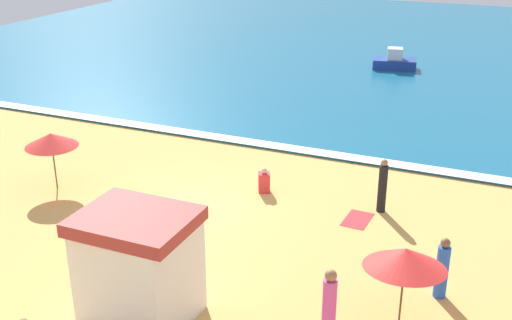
{
  "coord_description": "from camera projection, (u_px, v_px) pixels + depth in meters",
  "views": [
    {
      "loc": [
        9.55,
        -16.3,
        9.34
      ],
      "look_at": [
        1.2,
        2.98,
        0.8
      ],
      "focal_mm": 44.48,
      "sensor_mm": 36.0,
      "label": 1
    }
  ],
  "objects": [
    {
      "name": "wave_breaker_foam",
      "position": [
        261.0,
        143.0,
        26.21
      ],
      "size": [
        57.0,
        0.7,
        0.01
      ],
      "primitive_type": "cube",
      "color": "white",
      "rests_on": "ocean_water"
    },
    {
      "name": "beachgoer_5",
      "position": [
        122.0,
        230.0,
        17.92
      ],
      "size": [
        0.53,
        0.53,
        1.66
      ],
      "color": "green",
      "rests_on": "ground_plane"
    },
    {
      "name": "small_boat_0",
      "position": [
        394.0,
        62.0,
        37.92
      ],
      "size": [
        2.75,
        1.84,
        1.25
      ],
      "color": "navy",
      "rests_on": "ocean_water"
    },
    {
      "name": "beach_umbrella_0",
      "position": [
        51.0,
        140.0,
        21.72
      ],
      "size": [
        2.48,
        2.48,
        2.05
      ],
      "color": "#4C3823",
      "rests_on": "ground_plane"
    },
    {
      "name": "beach_towel_1",
      "position": [
        357.0,
        220.0,
        20.13
      ],
      "size": [
        0.82,
        1.28,
        0.01
      ],
      "color": "red",
      "rests_on": "ground_plane"
    },
    {
      "name": "beachgoer_4",
      "position": [
        442.0,
        269.0,
        15.93
      ],
      "size": [
        0.43,
        0.43,
        1.67
      ],
      "color": "blue",
      "rests_on": "ground_plane"
    },
    {
      "name": "beachgoer_10",
      "position": [
        329.0,
        306.0,
        14.34
      ],
      "size": [
        0.45,
        0.45,
        1.82
      ],
      "color": "#D84CA5",
      "rests_on": "ground_plane"
    },
    {
      "name": "beachgoer_7",
      "position": [
        382.0,
        187.0,
        20.38
      ],
      "size": [
        0.32,
        0.32,
        1.82
      ],
      "color": "black",
      "rests_on": "ground_plane"
    },
    {
      "name": "ocean_water",
      "position": [
        381.0,
        45.0,
        44.68
      ],
      "size": [
        60.0,
        44.0,
        0.1
      ],
      "primitive_type": "cube",
      "color": "#196084",
      "rests_on": "ground_plane"
    },
    {
      "name": "lifeguard_cabana",
      "position": [
        139.0,
        265.0,
        14.98
      ],
      "size": [
        2.66,
        2.21,
        2.73
      ],
      "color": "white",
      "rests_on": "ground_plane"
    },
    {
      "name": "beach_umbrella_3",
      "position": [
        405.0,
        258.0,
        14.43
      ],
      "size": [
        2.33,
        2.35,
        2.17
      ],
      "color": "#4C3823",
      "rests_on": "ground_plane"
    },
    {
      "name": "ground_plane",
      "position": [
        187.0,
        208.0,
        20.89
      ],
      "size": [
        60.0,
        60.0,
        0.0
      ],
      "primitive_type": "plane",
      "color": "#E0A856"
    },
    {
      "name": "beachgoer_9",
      "position": [
        264.0,
        182.0,
        21.95
      ],
      "size": [
        0.52,
        0.52,
        0.89
      ],
      "color": "red",
      "rests_on": "ground_plane"
    }
  ]
}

